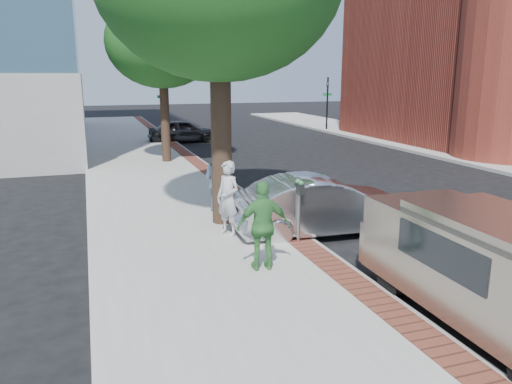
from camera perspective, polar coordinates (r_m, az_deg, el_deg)
name	(u,v)px	position (r m, az deg, el deg)	size (l,w,h in m)	color
ground	(269,248)	(11.72, 1.45, -6.37)	(120.00, 120.00, 0.00)	black
sidewalk	(157,181)	(18.90, -11.28, 1.19)	(5.00, 60.00, 0.15)	#9E9991
brick_strip	(214,176)	(19.28, -4.80, 1.88)	(0.60, 60.00, 0.01)	brown
curb	(223,177)	(19.38, -3.79, 1.72)	(0.10, 60.00, 0.15)	gray
sidewalk_far	(498,159)	(26.23, 25.95, 3.43)	(5.00, 60.00, 0.15)	#9E9991
signal_near	(163,102)	(32.75, -10.58, 10.05)	(0.70, 0.15, 3.80)	black
signal_far	(327,99)	(36.28, 8.16, 10.43)	(0.70, 0.15, 3.80)	black
tree_far	(162,42)	(22.65, -10.70, 16.46)	(4.80, 4.80, 7.14)	black
parking_meter	(299,198)	(11.38, 4.95, -0.68)	(0.12, 0.32, 1.47)	gray
person_gray	(228,198)	(11.93, -3.22, -0.74)	(0.66, 0.43, 1.81)	#B2B2B7
person_officer	(218,179)	(14.20, -4.40, 1.48)	(0.87, 0.68, 1.80)	#82A4C9
person_green	(263,226)	(9.80, 0.84, -3.89)	(1.05, 0.44, 1.79)	#3E8940
sedan_silver	(321,206)	(12.58, 7.48, -1.55)	(1.58, 4.53, 1.49)	#B4B6BC
bg_car	(183,131)	(30.20, -8.34, 6.92)	(1.64, 4.07, 1.39)	black
van	(491,266)	(8.69, 25.24, -7.65)	(2.03, 5.10, 1.86)	gray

